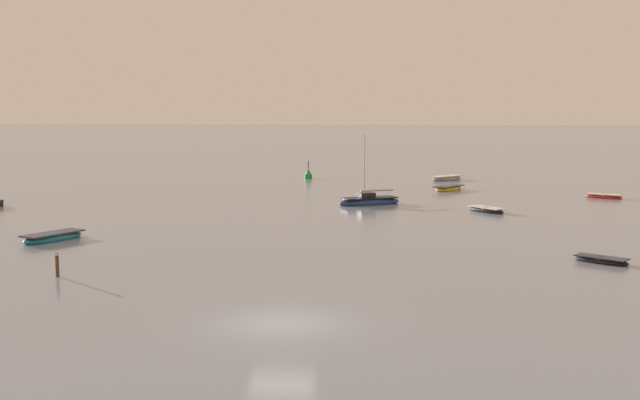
{
  "coord_description": "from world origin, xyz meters",
  "views": [
    {
      "loc": [
        3.37,
        -29.25,
        8.18
      ],
      "look_at": [
        -0.9,
        36.45,
        0.58
      ],
      "focal_mm": 44.01,
      "sensor_mm": 36.0,
      "label": 1
    }
  ],
  "objects_px": {
    "rowboat_moored_2": "(604,196)",
    "rowboat_moored_3": "(487,210)",
    "sailboat_moored_0": "(369,201)",
    "channel_buoy": "(308,175)",
    "rowboat_moored_6": "(601,260)",
    "rowboat_moored_5": "(449,189)",
    "mooring_post_left": "(57,265)",
    "rowboat_moored_0": "(447,178)",
    "rowboat_moored_1": "(53,237)"
  },
  "relations": [
    {
      "from": "rowboat_moored_5",
      "to": "rowboat_moored_6",
      "type": "distance_m",
      "value": 38.12
    },
    {
      "from": "sailboat_moored_0",
      "to": "rowboat_moored_5",
      "type": "relative_size",
      "value": 1.47
    },
    {
      "from": "rowboat_moored_3",
      "to": "rowboat_moored_5",
      "type": "bearing_deg",
      "value": -32.47
    },
    {
      "from": "rowboat_moored_2",
      "to": "rowboat_moored_6",
      "type": "relative_size",
      "value": 1.17
    },
    {
      "from": "sailboat_moored_0",
      "to": "rowboat_moored_1",
      "type": "bearing_deg",
      "value": 19.82
    },
    {
      "from": "sailboat_moored_0",
      "to": "rowboat_moored_5",
      "type": "height_order",
      "value": "sailboat_moored_0"
    },
    {
      "from": "mooring_post_left",
      "to": "rowboat_moored_0",
      "type": "bearing_deg",
      "value": 66.2
    },
    {
      "from": "rowboat_moored_3",
      "to": "channel_buoy",
      "type": "bearing_deg",
      "value": -7.49
    },
    {
      "from": "rowboat_moored_6",
      "to": "rowboat_moored_3",
      "type": "bearing_deg",
      "value": -42.34
    },
    {
      "from": "channel_buoy",
      "to": "rowboat_moored_1",
      "type": "bearing_deg",
      "value": -105.5
    },
    {
      "from": "rowboat_moored_5",
      "to": "channel_buoy",
      "type": "xyz_separation_m",
      "value": [
        -15.38,
        12.52,
        0.28
      ]
    },
    {
      "from": "rowboat_moored_1",
      "to": "sailboat_moored_0",
      "type": "distance_m",
      "value": 28.23
    },
    {
      "from": "rowboat_moored_0",
      "to": "rowboat_moored_5",
      "type": "relative_size",
      "value": 1.03
    },
    {
      "from": "rowboat_moored_1",
      "to": "rowboat_moored_5",
      "type": "relative_size",
      "value": 1.05
    },
    {
      "from": "rowboat_moored_6",
      "to": "mooring_post_left",
      "type": "height_order",
      "value": "mooring_post_left"
    },
    {
      "from": "rowboat_moored_3",
      "to": "mooring_post_left",
      "type": "relative_size",
      "value": 2.72
    },
    {
      "from": "rowboat_moored_2",
      "to": "mooring_post_left",
      "type": "bearing_deg",
      "value": 76.65
    },
    {
      "from": "rowboat_moored_0",
      "to": "channel_buoy",
      "type": "xyz_separation_m",
      "value": [
        -16.31,
        0.74,
        0.26
      ]
    },
    {
      "from": "mooring_post_left",
      "to": "rowboat_moored_3",
      "type": "bearing_deg",
      "value": 46.79
    },
    {
      "from": "sailboat_moored_0",
      "to": "channel_buoy",
      "type": "bearing_deg",
      "value": -99.22
    },
    {
      "from": "rowboat_moored_2",
      "to": "channel_buoy",
      "type": "relative_size",
      "value": 1.49
    },
    {
      "from": "rowboat_moored_1",
      "to": "channel_buoy",
      "type": "xyz_separation_m",
      "value": [
        12.52,
        45.17,
        0.27
      ]
    },
    {
      "from": "rowboat_moored_5",
      "to": "mooring_post_left",
      "type": "relative_size",
      "value": 3.28
    },
    {
      "from": "mooring_post_left",
      "to": "rowboat_moored_6",
      "type": "bearing_deg",
      "value": 10.88
    },
    {
      "from": "rowboat_moored_0",
      "to": "mooring_post_left",
      "type": "relative_size",
      "value": 3.37
    },
    {
      "from": "sailboat_moored_0",
      "to": "channel_buoy",
      "type": "height_order",
      "value": "sailboat_moored_0"
    },
    {
      "from": "sailboat_moored_0",
      "to": "rowboat_moored_6",
      "type": "height_order",
      "value": "sailboat_moored_0"
    },
    {
      "from": "rowboat_moored_2",
      "to": "sailboat_moored_0",
      "type": "distance_m",
      "value": 22.75
    },
    {
      "from": "rowboat_moored_0",
      "to": "rowboat_moored_6",
      "type": "bearing_deg",
      "value": 50.45
    },
    {
      "from": "rowboat_moored_2",
      "to": "rowboat_moored_6",
      "type": "bearing_deg",
      "value": 105.32
    },
    {
      "from": "sailboat_moored_0",
      "to": "rowboat_moored_0",
      "type": "bearing_deg",
      "value": -135.73
    },
    {
      "from": "rowboat_moored_2",
      "to": "rowboat_moored_3",
      "type": "relative_size",
      "value": 0.96
    },
    {
      "from": "sailboat_moored_0",
      "to": "mooring_post_left",
      "type": "bearing_deg",
      "value": 38.01
    },
    {
      "from": "rowboat_moored_1",
      "to": "rowboat_moored_6",
      "type": "bearing_deg",
      "value": -70.74
    },
    {
      "from": "rowboat_moored_6",
      "to": "rowboat_moored_1",
      "type": "bearing_deg",
      "value": 30.17
    },
    {
      "from": "rowboat_moored_6",
      "to": "channel_buoy",
      "type": "height_order",
      "value": "channel_buoy"
    },
    {
      "from": "rowboat_moored_5",
      "to": "channel_buoy",
      "type": "distance_m",
      "value": 19.83
    },
    {
      "from": "sailboat_moored_0",
      "to": "rowboat_moored_5",
      "type": "distance_m",
      "value": 14.93
    },
    {
      "from": "channel_buoy",
      "to": "rowboat_moored_6",
      "type": "bearing_deg",
      "value": -68.5
    },
    {
      "from": "rowboat_moored_3",
      "to": "sailboat_moored_0",
      "type": "height_order",
      "value": "sailboat_moored_0"
    },
    {
      "from": "rowboat_moored_0",
      "to": "mooring_post_left",
      "type": "bearing_deg",
      "value": 22.57
    },
    {
      "from": "rowboat_moored_0",
      "to": "mooring_post_left",
      "type": "height_order",
      "value": "mooring_post_left"
    },
    {
      "from": "rowboat_moored_2",
      "to": "rowboat_moored_5",
      "type": "bearing_deg",
      "value": 7.75
    },
    {
      "from": "rowboat_moored_0",
      "to": "sailboat_moored_0",
      "type": "xyz_separation_m",
      "value": [
        -8.98,
        -24.35,
        0.08
      ]
    },
    {
      "from": "rowboat_moored_0",
      "to": "mooring_post_left",
      "type": "xyz_separation_m",
      "value": [
        -24.24,
        -54.97,
        0.38
      ]
    },
    {
      "from": "sailboat_moored_0",
      "to": "mooring_post_left",
      "type": "height_order",
      "value": "sailboat_moored_0"
    },
    {
      "from": "rowboat_moored_5",
      "to": "rowboat_moored_6",
      "type": "bearing_deg",
      "value": -136.21
    },
    {
      "from": "rowboat_moored_1",
      "to": "channel_buoy",
      "type": "distance_m",
      "value": 46.87
    },
    {
      "from": "rowboat_moored_0",
      "to": "rowboat_moored_6",
      "type": "relative_size",
      "value": 1.51
    },
    {
      "from": "rowboat_moored_0",
      "to": "rowboat_moored_3",
      "type": "height_order",
      "value": "rowboat_moored_0"
    }
  ]
}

